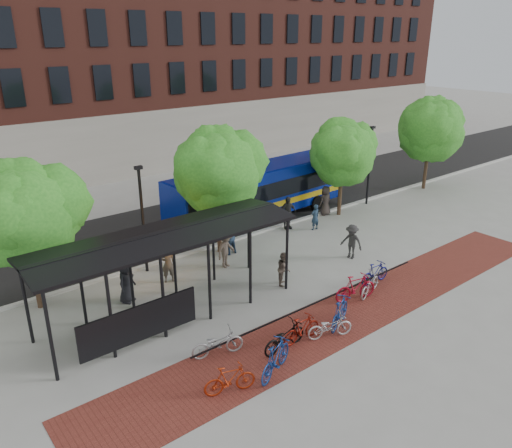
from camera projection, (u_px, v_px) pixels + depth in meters
ground at (306, 257)px, 25.21m from camera, size 160.00×160.00×0.00m
asphalt_street at (217, 215)px, 31.04m from camera, size 160.00×8.00×0.01m
curb at (257, 233)px, 28.11m from camera, size 160.00×0.25×0.12m
brick_strip at (356, 310)px, 20.39m from camera, size 24.00×3.00×0.01m
bike_rack_rail at (317, 311)px, 20.30m from camera, size 12.00×0.05×0.95m
building_brick at (193, 39)px, 46.41m from camera, size 55.00×14.00×20.00m
bus_shelter at (164, 246)px, 19.05m from camera, size 10.60×3.07×3.60m
tree_a at (26, 210)px, 19.21m from camera, size 4.90×4.00×6.18m
tree_b at (219, 167)px, 24.36m from camera, size 5.15×4.20×6.47m
tree_c at (343, 150)px, 29.73m from camera, size 4.66×3.80×5.92m
tree_d at (431, 127)px, 34.82m from camera, size 5.39×4.40×6.55m
lamp_post_left at (143, 217)px, 22.78m from camera, size 0.35×0.20×5.12m
lamp_post_right at (370, 163)px, 32.08m from camera, size 0.35×0.20×5.12m
bus at (258, 189)px, 29.79m from camera, size 12.06×3.25×3.23m
bike_1 at (230, 380)px, 15.54m from camera, size 1.75×0.99×1.01m
bike_2 at (217, 343)px, 17.37m from camera, size 1.99×1.17×0.99m
bike_3 at (276, 358)px, 16.38m from camera, size 2.09×1.33×1.22m
bike_4 at (284, 337)px, 17.71m from camera, size 1.96×0.78×1.01m
bike_5 at (302, 329)px, 18.18m from camera, size 1.72×0.50×1.03m
bike_6 at (330, 326)px, 18.42m from camera, size 1.87×1.21×0.93m
bike_7 at (340, 312)px, 19.15m from camera, size 1.97×1.29×1.15m
bike_9 at (356, 288)px, 20.95m from camera, size 2.04×1.02×1.18m
bike_10 at (370, 284)px, 21.48m from camera, size 1.91×1.15×0.95m
bike_11 at (375, 273)px, 22.42m from camera, size 1.72×0.55×1.02m
pedestrian_0 at (126, 282)px, 20.74m from camera, size 1.09×0.98×1.86m
pedestrian_1 at (168, 264)px, 22.42m from camera, size 0.75×0.60×1.79m
pedestrian_2 at (228, 236)px, 25.25m from camera, size 0.98×0.78×1.93m
pedestrian_3 at (226, 249)px, 23.86m from camera, size 1.33×1.01×1.82m
pedestrian_4 at (287, 213)px, 28.55m from camera, size 1.20×0.71×1.92m
pedestrian_6 at (326, 201)px, 30.72m from camera, size 0.93×0.63×1.84m
pedestrian_7 at (315, 217)px, 28.46m from camera, size 0.57×0.39×1.52m
pedestrian_8 at (284, 268)px, 22.25m from camera, size 0.94×0.94×1.54m
pedestrian_9 at (352, 242)px, 24.81m from camera, size 0.92×1.28×1.78m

